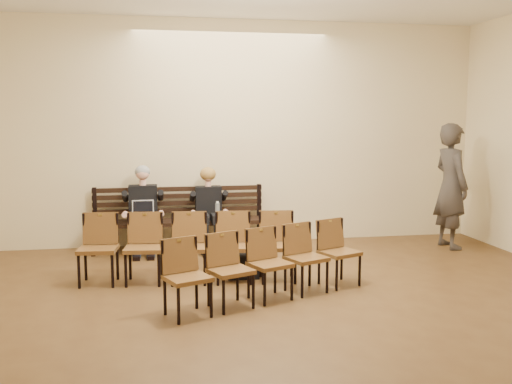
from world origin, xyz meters
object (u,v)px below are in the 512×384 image
passerby (451,177)px  seated_woman (209,213)px  water_bottle (218,216)px  bag (243,266)px  bench (180,235)px  laptop (143,217)px  chair_row_back (270,264)px  chair_row_front (189,248)px  seated_man (143,211)px

passerby → seated_woman: bearing=78.0°
water_bottle → bag: 1.37m
bench → laptop: (-0.54, -0.32, 0.34)m
laptop → bag: bearing=-57.3°
water_bottle → chair_row_back: size_ratio=0.09×
water_bottle → chair_row_front: 1.49m
bench → chair_row_front: chair_row_front is taller
seated_woman → bag: seated_woman is taller
bench → water_bottle: water_bottle is taller
seated_woman → chair_row_back: size_ratio=0.46×
bench → bag: 1.83m
seated_woman → water_bottle: bearing=-70.2°
bag → passerby: (3.39, 1.09, 0.95)m
seated_man → chair_row_back: 2.87m
bench → water_bottle: 0.74m
bench → chair_row_front: 1.80m
water_bottle → bench: bearing=143.7°
bench → laptop: bearing=-149.7°
bench → chair_row_back: size_ratio=1.08×
seated_man → chair_row_back: seated_man is taller
bench → seated_man: 0.68m
seated_woman → laptop: size_ratio=3.59×
seated_woman → chair_row_front: bearing=-103.6°
laptop → bag: (1.24, -1.38, -0.42)m
seated_man → laptop: (-0.00, -0.20, -0.06)m
laptop → bag: laptop is taller
laptop → chair_row_back: chair_row_back is taller
passerby → laptop: bearing=82.0°
seated_woman → laptop: bearing=-168.7°
seated_woman → laptop: (-0.97, -0.20, 0.00)m
seated_man → water_bottle: seated_man is taller
passerby → water_bottle: bearing=82.2°
chair_row_back → chair_row_front: bearing=112.8°
seated_man → chair_row_back: size_ratio=0.51×
laptop → chair_row_back: size_ratio=0.13×
chair_row_front → chair_row_back: (0.84, -0.82, -0.03)m
seated_woman → chair_row_back: 2.53m
bench → passerby: 4.23m
seated_man → passerby: 4.68m
bench → seated_man: size_ratio=2.09×
passerby → chair_row_back: passerby is taller
water_bottle → chair_row_back: bearing=-81.4°
seated_woman → bag: size_ratio=2.84×
seated_man → passerby: bearing=-5.9°
chair_row_back → seated_woman: bearing=77.1°
laptop → chair_row_back: (1.41, -2.30, -0.17)m
water_bottle → chair_row_front: (-0.50, -1.40, -0.13)m
seated_woman → bag: bearing=-80.3°
seated_man → laptop: seated_man is taller
seated_man → bag: size_ratio=3.14×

